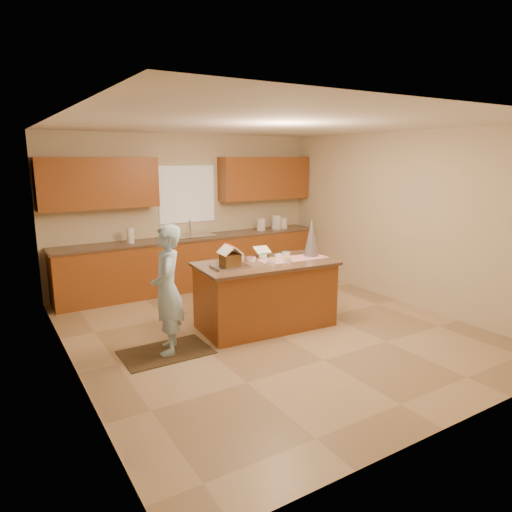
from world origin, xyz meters
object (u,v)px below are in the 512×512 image
Objects in this scene: gingerbread_house at (230,258)px; island_base at (265,296)px; boy at (167,290)px; tinsel_tree at (311,237)px.

island_base is at bearing 0.97° from gingerbread_house.
island_base is 1.50m from boy.
island_base is at bearing 117.62° from boy.
boy reaches higher than island_base.
tinsel_tree reaches higher than island_base.
tinsel_tree is 2.26m from boy.
boy is 5.19× the size of gingerbread_house.
tinsel_tree is at bearing 0.07° from gingerbread_house.
gingerbread_house reaches higher than island_base.
gingerbread_house is at bearing -174.81° from island_base.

